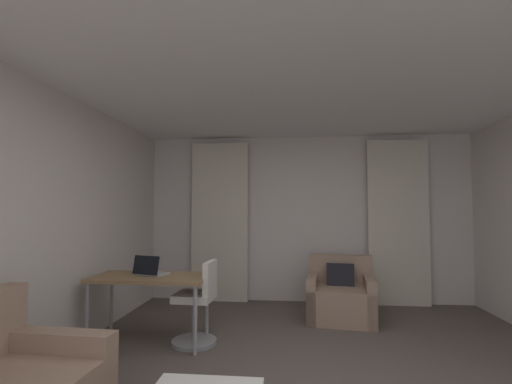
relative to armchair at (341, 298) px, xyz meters
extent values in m
cube|color=silver|center=(-0.40, 0.90, 1.02)|extent=(5.12, 0.06, 2.60)
cube|color=silver|center=(-2.93, -2.13, 1.02)|extent=(0.06, 6.12, 2.60)
cube|color=white|center=(-0.40, -2.13, 2.35)|extent=(5.12, 6.12, 0.06)
cube|color=beige|center=(-1.77, 0.77, 0.97)|extent=(0.90, 0.06, 2.50)
cube|color=beige|center=(0.98, 0.77, 0.97)|extent=(0.90, 0.06, 2.50)
cube|color=#997A66|center=(-2.33, -2.41, 0.01)|extent=(0.90, 0.21, 0.58)
cube|color=#997A66|center=(0.00, -0.04, -0.07)|extent=(0.93, 0.88, 0.43)
cube|color=#997A66|center=(0.03, 0.28, 0.34)|extent=(0.85, 0.24, 0.38)
cube|color=#997A66|center=(0.35, -0.08, 0.00)|extent=(0.21, 0.79, 0.57)
cube|color=#997A66|center=(-0.36, 0.01, 0.00)|extent=(0.21, 0.79, 0.57)
cube|color=black|center=(0.01, 0.08, 0.25)|extent=(0.38, 0.24, 0.37)
cube|color=olive|center=(-2.17, -1.06, 0.42)|extent=(1.23, 0.60, 0.04)
cylinder|color=#99999E|center=(-2.73, -0.81, 0.06)|extent=(0.04, 0.04, 0.68)
cylinder|color=#99999E|center=(-1.60, -0.81, 0.06)|extent=(0.04, 0.04, 0.68)
cylinder|color=#99999E|center=(-2.73, -1.31, 0.06)|extent=(0.04, 0.04, 0.68)
cylinder|color=#99999E|center=(-1.60, -1.31, 0.06)|extent=(0.04, 0.04, 0.68)
cylinder|color=gray|center=(-1.69, -1.01, -0.05)|extent=(0.06, 0.06, 0.46)
cylinder|color=gray|center=(-1.69, -1.01, -0.26)|extent=(0.48, 0.48, 0.04)
cube|color=silver|center=(-1.69, -1.01, 0.22)|extent=(0.42, 0.42, 0.08)
cube|color=silver|center=(-1.52, -1.02, 0.43)|extent=(0.08, 0.36, 0.34)
cube|color=#ADADB2|center=(-2.17, -0.99, 0.45)|extent=(0.37, 0.30, 0.02)
cube|color=black|center=(-2.20, -1.10, 0.56)|extent=(0.32, 0.14, 0.20)
camera|label=1|loc=(-0.66, -4.82, 1.16)|focal=24.98mm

